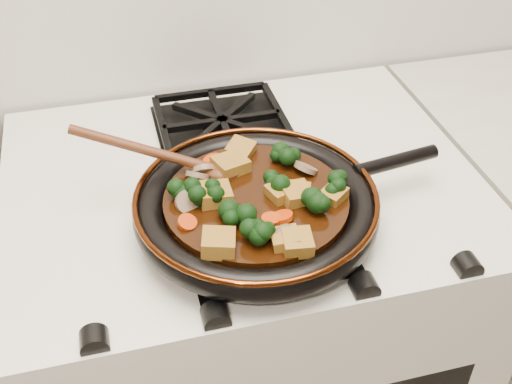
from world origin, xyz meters
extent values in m
cube|color=silver|center=(0.00, 1.69, 0.45)|extent=(0.76, 0.60, 0.90)
cylinder|color=black|center=(-0.01, 1.56, 0.93)|extent=(0.32, 0.32, 0.01)
torus|color=black|center=(-0.01, 1.56, 0.94)|extent=(0.35, 0.35, 0.04)
torus|color=#4C200A|center=(-0.01, 1.56, 0.96)|extent=(0.35, 0.35, 0.01)
cylinder|color=black|center=(0.22, 1.60, 0.96)|extent=(0.14, 0.04, 0.02)
cylinder|color=black|center=(-0.01, 1.56, 0.95)|extent=(0.26, 0.26, 0.02)
cube|color=olive|center=(-0.08, 1.48, 0.97)|extent=(0.05, 0.05, 0.03)
cube|color=olive|center=(0.01, 1.46, 0.97)|extent=(0.04, 0.04, 0.02)
cube|color=olive|center=(0.05, 1.55, 0.97)|extent=(0.04, 0.05, 0.02)
cube|color=olive|center=(0.10, 1.53, 0.97)|extent=(0.05, 0.05, 0.02)
cube|color=olive|center=(-0.06, 1.57, 0.97)|extent=(0.05, 0.05, 0.03)
cube|color=olive|center=(0.03, 1.56, 0.97)|extent=(0.05, 0.04, 0.02)
cube|color=olive|center=(0.02, 1.45, 0.97)|extent=(0.04, 0.05, 0.02)
cube|color=olive|center=(0.05, 1.55, 0.97)|extent=(0.05, 0.05, 0.03)
cube|color=olive|center=(0.00, 1.67, 0.97)|extent=(0.05, 0.06, 0.03)
cube|color=olive|center=(-0.03, 1.64, 0.97)|extent=(0.06, 0.06, 0.03)
cylinder|color=#B52E05|center=(-0.08, 1.59, 0.96)|extent=(0.03, 0.03, 0.02)
cylinder|color=#B52E05|center=(0.00, 1.51, 0.96)|extent=(0.03, 0.03, 0.01)
cylinder|color=#B52E05|center=(-0.05, 1.66, 0.96)|extent=(0.03, 0.03, 0.02)
cylinder|color=#B52E05|center=(-0.11, 1.53, 0.96)|extent=(0.03, 0.03, 0.02)
cylinder|color=#B52E05|center=(0.02, 1.51, 0.96)|extent=(0.03, 0.03, 0.02)
cylinder|color=#796246|center=(-0.08, 1.63, 0.97)|extent=(0.05, 0.05, 0.03)
cylinder|color=#796246|center=(-0.07, 1.64, 0.97)|extent=(0.04, 0.03, 0.03)
cylinder|color=#796246|center=(-0.10, 1.57, 0.97)|extent=(0.04, 0.04, 0.03)
cylinder|color=#796246|center=(0.08, 1.60, 0.97)|extent=(0.05, 0.05, 0.03)
cylinder|color=#796246|center=(0.01, 1.47, 0.97)|extent=(0.04, 0.04, 0.03)
ellipsoid|color=#4C2310|center=(-0.04, 1.63, 0.96)|extent=(0.07, 0.06, 0.02)
cylinder|color=#4C2310|center=(-0.15, 1.67, 1.00)|extent=(0.02, 0.02, 0.23)
camera|label=1|loc=(-0.18, 0.88, 1.53)|focal=45.00mm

